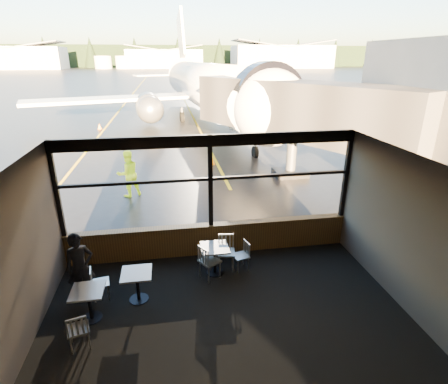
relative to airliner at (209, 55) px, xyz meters
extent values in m
plane|color=black|center=(-2.74, 97.94, -5.52)|extent=(520.00, 520.00, 0.00)
cube|color=black|center=(-2.74, -25.06, -5.51)|extent=(8.00, 6.00, 0.01)
cube|color=#38332D|center=(-2.74, -25.06, -2.02)|extent=(8.00, 6.00, 0.04)
cube|color=#4E453E|center=(-6.74, -25.06, -3.77)|extent=(0.04, 6.00, 3.50)
cube|color=#4E453E|center=(1.26, -25.06, -3.77)|extent=(0.04, 6.00, 3.50)
cube|color=#4F3518|center=(-2.74, -22.06, -5.07)|extent=(8.00, 0.28, 0.90)
cube|color=black|center=(-2.74, -22.06, -2.17)|extent=(8.00, 0.18, 0.30)
cube|color=black|center=(-6.69, -22.06, -3.32)|extent=(0.12, 0.12, 2.60)
cube|color=black|center=(-2.74, -22.06, -3.32)|extent=(0.12, 0.12, 2.60)
cube|color=black|center=(1.21, -22.06, -3.32)|extent=(0.12, 0.12, 2.60)
cube|color=black|center=(-2.74, -22.06, -3.22)|extent=(8.00, 0.10, 0.08)
imported|color=black|center=(-5.98, -23.64, -4.66)|extent=(0.74, 0.62, 1.71)
imported|color=#BFF219|center=(-5.48, -16.99, -4.56)|extent=(1.15, 1.06, 1.91)
cone|color=#DF4207|center=(-1.52, -13.09, -5.29)|extent=(0.32, 0.32, 0.45)
cone|color=orange|center=(-9.10, -1.79, -5.29)|extent=(0.33, 0.33, 0.45)
cylinder|color=silver|center=(-32.74, 159.94, -2.52)|extent=(8.00, 8.00, 6.00)
cylinder|color=silver|center=(-22.74, 159.94, -2.52)|extent=(8.00, 8.00, 6.00)
cylinder|color=silver|center=(-12.74, 159.94, -2.52)|extent=(8.00, 8.00, 6.00)
cube|color=black|center=(-2.74, 187.94, 0.48)|extent=(360.00, 3.00, 12.00)
camera|label=1|loc=(-3.84, -30.93, -0.15)|focal=28.00mm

